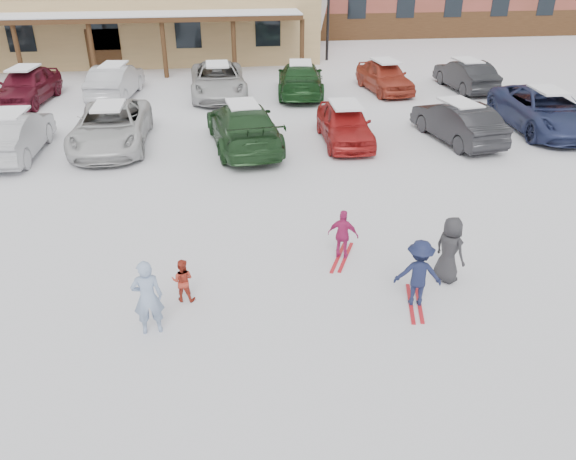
{
  "coord_description": "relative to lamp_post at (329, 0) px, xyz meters",
  "views": [
    {
      "loc": [
        -1.08,
        -9.7,
        6.7
      ],
      "look_at": [
        0.3,
        1.0,
        1.0
      ],
      "focal_mm": 35.0,
      "sensor_mm": 36.0,
      "label": 1
    }
  ],
  "objects": [
    {
      "name": "parked_car_4",
      "position": [
        -2.22,
        -14.9,
        -2.64
      ],
      "size": [
        1.76,
        4.16,
        1.4
      ],
      "primitive_type": "imported",
      "rotation": [
        0.0,
        0.0,
        -0.03
      ],
      "color": "#AB1E1D",
      "rests_on": "ground"
    },
    {
      "name": "child_navy",
      "position": [
        -2.94,
        -24.95,
        -2.62
      ],
      "size": [
        1.04,
        0.74,
        1.45
      ],
      "primitive_type": "imported",
      "rotation": [
        0.0,
        0.0,
        2.91
      ],
      "color": "#161C3B",
      "rests_on": "ground"
    },
    {
      "name": "lamp_post",
      "position": [
        0.0,
        0.0,
        0.0
      ],
      "size": [
        0.5,
        0.25,
        5.89
      ],
      "color": "black",
      "rests_on": "ground"
    },
    {
      "name": "toddler_red",
      "position": [
        -7.63,
        -24.2,
        -2.87
      ],
      "size": [
        0.52,
        0.44,
        0.95
      ],
      "primitive_type": "imported",
      "rotation": [
        0.0,
        0.0,
        2.95
      ],
      "color": "#AE3322",
      "rests_on": "ground"
    },
    {
      "name": "parked_car_12",
      "position": [
        1.29,
        -7.81,
        -2.62
      ],
      "size": [
        2.15,
        4.39,
        1.44
      ],
      "primitive_type": "imported",
      "rotation": [
        0.0,
        0.0,
        0.11
      ],
      "color": "#A93926",
      "rests_on": "ground"
    },
    {
      "name": "parked_car_5",
      "position": [
        1.86,
        -15.24,
        -2.63
      ],
      "size": [
        2.22,
        4.5,
        1.42
      ],
      "primitive_type": "imported",
      "rotation": [
        0.0,
        0.0,
        3.31
      ],
      "color": "black",
      "rests_on": "ground"
    },
    {
      "name": "parked_car_3",
      "position": [
        -5.84,
        -14.95,
        -2.57
      ],
      "size": [
        2.73,
        5.55,
        1.55
      ],
      "primitive_type": "imported",
      "rotation": [
        0.0,
        0.0,
        3.25
      ],
      "color": "#1F4020",
      "rests_on": "ground"
    },
    {
      "name": "bystander_dark",
      "position": [
        -1.98,
        -24.15,
        -2.59
      ],
      "size": [
        0.76,
        0.87,
        1.5
      ],
      "primitive_type": "imported",
      "rotation": [
        0.0,
        0.0,
        2.05
      ],
      "color": "#29282B",
      "rests_on": "ground"
    },
    {
      "name": "parked_car_13",
      "position": [
        5.24,
        -8.0,
        -2.64
      ],
      "size": [
        1.74,
        4.35,
        1.4
      ],
      "primitive_type": "imported",
      "rotation": [
        0.0,
        0.0,
        3.2
      ],
      "color": "black",
      "rests_on": "ground"
    },
    {
      "name": "parked_car_10",
      "position": [
        -6.59,
        -7.72,
        -2.6
      ],
      "size": [
        2.55,
        5.36,
        1.48
      ],
      "primitive_type": "imported",
      "rotation": [
        0.0,
        0.0,
        0.02
      ],
      "color": "#B9B9B9",
      "rests_on": "ground"
    },
    {
      "name": "parked_car_8",
      "position": [
        -15.01,
        -7.81,
        -2.57
      ],
      "size": [
        2.36,
        4.74,
        1.55
      ],
      "primitive_type": "imported",
      "rotation": [
        0.0,
        0.0,
        -0.12
      ],
      "color": "maroon",
      "rests_on": "ground"
    },
    {
      "name": "ground",
      "position": [
        -5.65,
        -24.29,
        -3.34
      ],
      "size": [
        160.0,
        160.0,
        0.0
      ],
      "primitive_type": "plane",
      "color": "white",
      "rests_on": "ground"
    },
    {
      "name": "skis_child_navy",
      "position": [
        -2.94,
        -24.95,
        -3.33
      ],
      "size": [
        0.52,
        1.41,
        0.03
      ],
      "primitive_type": "cube",
      "rotation": [
        0.0,
        0.0,
        2.91
      ],
      "color": "#B31921",
      "rests_on": "ground"
    },
    {
      "name": "adult_skier",
      "position": [
        -8.2,
        -25.18,
        -2.57
      ],
      "size": [
        0.61,
        0.44,
        1.55
      ],
      "primitive_type": "imported",
      "rotation": [
        0.0,
        0.0,
        3.27
      ],
      "color": "#889FC3",
      "rests_on": "ground"
    },
    {
      "name": "parked_car_11",
      "position": [
        -2.79,
        -7.92,
        -2.6
      ],
      "size": [
        2.7,
        5.31,
        1.48
      ],
      "primitive_type": "imported",
      "rotation": [
        0.0,
        0.0,
        3.01
      ],
      "color": "#173F1A",
      "rests_on": "ground"
    },
    {
      "name": "child_magenta",
      "position": [
        -4.03,
        -22.96,
        -2.73
      ],
      "size": [
        0.77,
        0.57,
        1.22
      ],
      "primitive_type": "imported",
      "rotation": [
        0.0,
        0.0,
        2.71
      ],
      "color": "#B22361",
      "rests_on": "ground"
    },
    {
      "name": "skis_child_magenta",
      "position": [
        -4.03,
        -22.96,
        -3.33
      ],
      "size": [
        0.76,
        1.36,
        0.03
      ],
      "primitive_type": "cube",
      "rotation": [
        0.0,
        0.0,
        2.71
      ],
      "color": "#B31921",
      "rests_on": "ground"
    },
    {
      "name": "parked_car_9",
      "position": [
        -11.25,
        -7.37,
        -2.59
      ],
      "size": [
        2.15,
        4.73,
        1.5
      ],
      "primitive_type": "imported",
      "rotation": [
        0.0,
        0.0,
        3.02
      ],
      "color": "#ABACB1",
      "rests_on": "ground"
    },
    {
      "name": "parked_car_6",
      "position": [
        5.66,
        -14.42,
        -2.57
      ],
      "size": [
        2.86,
        5.69,
        1.55
      ],
      "primitive_type": "imported",
      "rotation": [
        0.0,
        0.0,
        -0.05
      ],
      "color": "navy",
      "rests_on": "ground"
    },
    {
      "name": "parked_car_1",
      "position": [
        -13.57,
        -14.83,
        -2.6
      ],
      "size": [
        1.64,
        4.53,
        1.48
      ],
      "primitive_type": "imported",
      "rotation": [
        0.0,
        0.0,
        3.13
      ],
      "color": "#A5A6A9",
      "rests_on": "ground"
    },
    {
      "name": "parked_car_2",
      "position": [
        -10.45,
        -14.26,
        -2.61
      ],
      "size": [
        2.44,
        5.28,
        1.47
      ],
      "primitive_type": "imported",
      "rotation": [
        0.0,
        0.0,
        0.0
      ],
      "color": "silver",
      "rests_on": "ground"
    }
  ]
}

